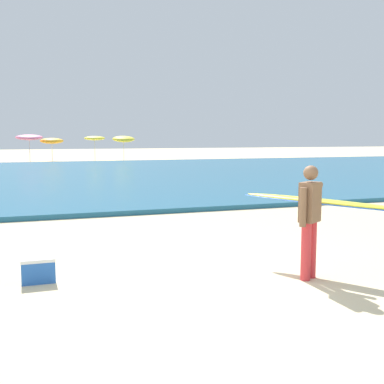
# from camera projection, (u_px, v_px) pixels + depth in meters

# --- Properties ---
(ground_plane) EXTENTS (160.00, 160.00, 0.00)m
(ground_plane) POSITION_uv_depth(u_px,v_px,m) (224.00, 282.00, 7.24)
(ground_plane) COLOR beige
(sea) EXTENTS (120.00, 28.00, 0.14)m
(sea) POSITION_uv_depth(u_px,v_px,m) (77.00, 175.00, 26.45)
(sea) COLOR #1E6084
(sea) RESTS_ON ground
(surfer_with_board) EXTENTS (1.83, 2.66, 1.73)m
(surfer_with_board) POSITION_uv_depth(u_px,v_px,m) (317.00, 209.00, 7.50)
(surfer_with_board) COLOR red
(surfer_with_board) RESTS_ON ground
(beach_umbrella_4) EXTENTS (2.25, 2.28, 2.39)m
(beach_umbrella_4) POSITION_uv_depth(u_px,v_px,m) (29.00, 137.00, 41.29)
(beach_umbrella_4) COLOR beige
(beach_umbrella_4) RESTS_ON ground
(beach_umbrella_5) EXTENTS (2.01, 2.03, 2.06)m
(beach_umbrella_5) POSITION_uv_depth(u_px,v_px,m) (52.00, 141.00, 42.73)
(beach_umbrella_5) COLOR beige
(beach_umbrella_5) RESTS_ON ground
(beach_umbrella_6) EXTENTS (1.83, 1.84, 2.22)m
(beach_umbrella_6) POSITION_uv_depth(u_px,v_px,m) (95.00, 138.00, 43.28)
(beach_umbrella_6) COLOR beige
(beach_umbrella_6) RESTS_ON ground
(beach_umbrella_7) EXTENTS (1.98, 2.02, 2.30)m
(beach_umbrella_7) POSITION_uv_depth(u_px,v_px,m) (124.00, 139.00, 43.92)
(beach_umbrella_7) COLOR beige
(beach_umbrella_7) RESTS_ON ground
(cooler_box) EXTENTS (0.49, 0.35, 0.37)m
(cooler_box) POSITION_uv_depth(u_px,v_px,m) (38.00, 270.00, 7.24)
(cooler_box) COLOR blue
(cooler_box) RESTS_ON ground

